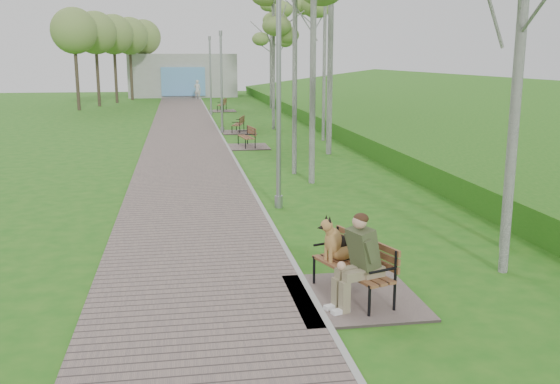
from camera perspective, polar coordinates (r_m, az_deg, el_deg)
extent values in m
plane|color=#216416|center=(11.16, 1.57, -7.23)|extent=(120.00, 120.00, 0.00)
cube|color=#6C5C58|center=(32.05, -8.75, 5.48)|extent=(3.50, 67.00, 0.04)
cube|color=#999993|center=(32.11, -5.61, 5.59)|extent=(0.10, 67.00, 0.05)
cube|color=#457E21|center=(33.61, 15.54, 5.45)|extent=(14.00, 70.00, 1.60)
cube|color=#9E9E99|center=(61.36, -8.88, 10.50)|extent=(10.00, 5.00, 4.00)
cube|color=#5C95CD|center=(58.78, -8.84, 9.95)|extent=(4.00, 0.20, 2.60)
cube|color=#6C5C58|center=(10.02, 6.79, -9.51)|extent=(1.96, 2.18, 0.04)
cube|color=brown|center=(9.84, 6.58, -6.99)|extent=(1.00, 1.70, 0.04)
cube|color=brown|center=(9.90, 7.87, -5.12)|extent=(0.58, 1.56, 0.36)
cube|color=#6C5C58|center=(26.30, -2.99, 4.15)|extent=(1.74, 1.94, 0.04)
cube|color=brown|center=(26.24, -3.11, 5.04)|extent=(0.62, 1.50, 0.04)
cube|color=brown|center=(26.26, -2.62, 5.63)|extent=(0.22, 1.45, 0.32)
cube|color=#6C5C58|center=(31.48, -3.78, 5.48)|extent=(1.65, 1.84, 0.04)
cube|color=brown|center=(31.44, -3.88, 6.19)|extent=(0.76, 1.44, 0.04)
cube|color=brown|center=(31.37, -3.49, 6.64)|extent=(0.39, 1.34, 0.30)
cube|color=#6C5C58|center=(44.11, -5.27, 7.39)|extent=(1.81, 2.01, 0.04)
cube|color=brown|center=(44.07, -5.35, 7.95)|extent=(0.74, 1.57, 0.04)
cube|color=brown|center=(44.02, -5.04, 8.30)|extent=(0.34, 1.49, 0.33)
cylinder|color=gray|center=(15.69, -0.12, -0.89)|extent=(0.21, 0.21, 0.31)
cylinder|color=gray|center=(15.32, -0.12, 7.98)|extent=(0.12, 0.12, 5.16)
cylinder|color=gray|center=(31.49, -5.29, 5.68)|extent=(0.19, 0.19, 0.29)
cylinder|color=gray|center=(31.32, -5.37, 9.78)|extent=(0.12, 0.12, 4.80)
cylinder|color=gray|center=(31.31, -5.46, 14.26)|extent=(0.17, 0.17, 0.24)
cylinder|color=gray|center=(41.44, -6.30, 7.23)|extent=(0.19, 0.19, 0.29)
cylinder|color=gray|center=(41.31, -6.38, 10.38)|extent=(0.12, 0.12, 4.84)
cylinder|color=gray|center=(41.30, -6.46, 13.80)|extent=(0.17, 0.17, 0.24)
imported|color=silver|center=(56.44, -7.56, 9.25)|extent=(0.75, 0.64, 1.73)
cylinder|color=silver|center=(11.20, 21.03, 10.92)|extent=(0.16, 0.16, 7.23)
cylinder|color=silver|center=(19.94, 1.37, 13.40)|extent=(0.17, 0.17, 8.24)
cylinder|color=silver|center=(24.26, 4.67, 15.47)|extent=(0.19, 0.19, 10.20)
cylinder|color=silver|center=(18.46, 3.06, 14.49)|extent=(0.16, 0.16, 8.89)
cylinder|color=silver|center=(28.20, 4.09, 12.83)|extent=(0.15, 0.15, 8.04)
cylinder|color=silver|center=(32.70, -0.60, 11.87)|extent=(0.17, 0.17, 7.00)
ellipsoid|color=olive|center=(32.76, -0.61, 15.79)|extent=(2.42, 2.42, 3.08)
cylinder|color=silver|center=(33.87, 2.98, 13.56)|extent=(0.16, 0.16, 9.01)
cylinder|color=silver|center=(40.12, -0.66, 11.82)|extent=(0.16, 0.16, 6.83)
ellipsoid|color=olive|center=(40.16, -0.67, 14.94)|extent=(2.27, 2.27, 3.01)
cylinder|color=silver|center=(46.35, -0.86, 14.35)|extent=(0.19, 0.19, 10.83)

